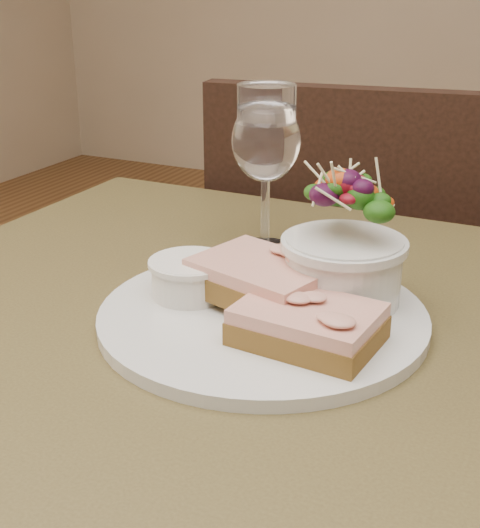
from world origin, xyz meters
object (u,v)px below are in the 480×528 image
at_px(ramekin, 190,276).
at_px(wine_glass, 266,146).
at_px(chair_far, 347,399).
at_px(sandwich_front, 308,324).
at_px(sandwich_back, 263,279).
at_px(cafe_table, 236,432).
at_px(salad_bowl, 344,241).
at_px(dinner_plate, 263,316).

bearing_deg(ramekin, wine_glass, 88.45).
distance_m(chair_far, sandwich_front, 0.82).
bearing_deg(sandwich_back, sandwich_front, -23.22).
relative_size(cafe_table, salad_bowl, 6.30).
distance_m(cafe_table, chair_far, 0.74).
height_order(salad_bowl, wine_glass, wine_glass).
bearing_deg(cafe_table, dinner_plate, 73.49).
bearing_deg(dinner_plate, sandwich_back, 114.82).
bearing_deg(ramekin, chair_far, 91.21).
height_order(cafe_table, sandwich_front, sandwich_front).
xyz_separation_m(dinner_plate, sandwich_back, (-0.01, 0.01, 0.03)).
bearing_deg(salad_bowl, cafe_table, -127.07).
relative_size(chair_far, salad_bowl, 7.09).
xyz_separation_m(cafe_table, chair_far, (-0.08, 0.65, -0.36)).
height_order(dinner_plate, sandwich_front, sandwich_front).
bearing_deg(salad_bowl, ramekin, -158.76).
relative_size(dinner_plate, ramekin, 4.16).
height_order(dinner_plate, sandwich_back, sandwich_back).
height_order(cafe_table, dinner_plate, dinner_plate).
height_order(dinner_plate, salad_bowl, salad_bowl).
bearing_deg(cafe_table, ramekin, 150.53).
xyz_separation_m(sandwich_back, wine_glass, (-0.07, 0.15, 0.09)).
distance_m(dinner_plate, sandwich_front, 0.07).
xyz_separation_m(chair_far, sandwich_front, (0.15, -0.65, 0.48)).
bearing_deg(wine_glass, sandwich_front, -57.69).
distance_m(sandwich_front, sandwich_back, 0.08).
xyz_separation_m(dinner_plate, wine_glass, (-0.07, 0.17, 0.12)).
relative_size(sandwich_back, ramekin, 1.99).
bearing_deg(ramekin, salad_bowl, 21.24).
height_order(cafe_table, wine_glass, wine_glass).
bearing_deg(sandwich_back, dinner_plate, -49.19).
height_order(ramekin, wine_glass, wine_glass).
bearing_deg(chair_far, sandwich_front, 95.12).
bearing_deg(chair_far, wine_glass, 84.52).
xyz_separation_m(salad_bowl, wine_glass, (-0.13, 0.11, 0.05)).
relative_size(ramekin, wine_glass, 0.41).
bearing_deg(wine_glass, salad_bowl, -41.40).
height_order(chair_far, salad_bowl, chair_far).
relative_size(cafe_table, sandwich_back, 5.56).
bearing_deg(salad_bowl, sandwich_back, -148.64).
bearing_deg(wine_glass, dinner_plate, -66.71).
xyz_separation_m(sandwich_front, wine_glass, (-0.13, 0.21, 0.10)).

